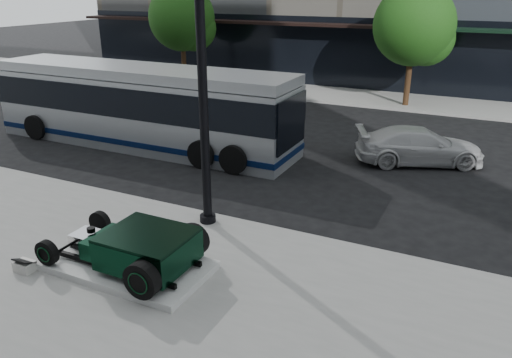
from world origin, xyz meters
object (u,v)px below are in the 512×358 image
at_px(transit_bus, 141,106).
at_px(white_sedan, 419,146).
at_px(hot_rod, 140,248).
at_px(lamppost, 203,89).

distance_m(transit_bus, white_sedan, 10.06).
relative_size(hot_rod, transit_bus, 0.27).
bearing_deg(hot_rod, white_sedan, 68.13).
bearing_deg(hot_rod, lamppost, 90.18).
xyz_separation_m(transit_bus, white_sedan, (9.74, 2.35, -0.88)).
distance_m(lamppost, transit_bus, 7.81).
height_order(hot_rod, transit_bus, transit_bus).
relative_size(transit_bus, white_sedan, 2.88).
distance_m(hot_rod, white_sedan, 10.65).
height_order(hot_rod, lamppost, lamppost).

